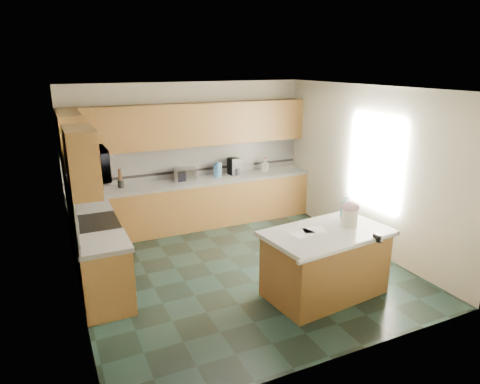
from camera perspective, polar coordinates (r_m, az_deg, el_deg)
floor at (r=6.66m, az=0.10°, el=-10.22°), size 4.60×4.60×0.00m
ceiling at (r=5.94m, az=0.11°, el=13.65°), size 4.60×4.60×0.00m
wall_back at (r=8.26m, az=-6.74°, el=5.00°), size 4.60×0.04×2.70m
wall_front at (r=4.30m, az=13.41°, el=-6.71°), size 4.60×0.04×2.70m
wall_left at (r=5.63m, az=-21.81°, el=-1.78°), size 0.04×4.60×2.70m
wall_right at (r=7.42m, az=16.59°, el=3.04°), size 0.04×4.60×2.70m
back_base_cab at (r=8.21m, az=-5.82°, el=-1.70°), size 4.60×0.60×0.86m
back_countertop at (r=8.08m, az=-5.91°, el=1.39°), size 4.60×0.64×0.06m
back_upper_cab at (r=7.99m, az=-6.46°, el=8.90°), size 4.60×0.33×0.78m
back_backsplash at (r=8.26m, az=-6.64°, el=4.18°), size 4.60×0.02×0.63m
back_accent_band at (r=8.30m, az=-6.59°, el=2.86°), size 4.60×0.01×0.05m
left_base_cab_rear at (r=7.17m, az=-19.18°, el=-5.41°), size 0.60×0.82×0.86m
left_counter_rear at (r=7.02m, az=-19.54°, el=-1.93°), size 0.64×0.82×0.06m
left_base_cab_front at (r=5.78m, az=-17.43°, el=-10.76°), size 0.60×0.72×0.86m
left_counter_front at (r=5.59m, az=-17.85°, el=-6.57°), size 0.64×0.72×0.06m
left_backsplash at (r=6.19m, az=-21.76°, el=-1.26°), size 0.02×2.30×0.63m
left_accent_band at (r=6.25m, az=-21.51°, el=-2.95°), size 0.01×2.30×0.05m
left_upper_cab_rear at (r=6.89m, az=-21.63°, el=6.56°), size 0.33×1.09×0.78m
left_upper_cab_front at (r=5.26m, az=-20.32°, el=3.80°), size 0.33×0.72×0.78m
range_body at (r=6.44m, az=-18.39°, el=-7.80°), size 0.60×0.76×0.88m
range_oven_door at (r=6.49m, az=-15.80°, el=-7.77°), size 0.02×0.68×0.55m
range_cooktop at (r=6.27m, az=-18.77°, el=-3.97°), size 0.62×0.78×0.04m
range_handle at (r=6.34m, az=-15.81°, el=-4.61°), size 0.02×0.66×0.02m
range_backguard at (r=6.21m, az=-21.25°, el=-3.24°), size 0.06×0.76×0.18m
microwave at (r=6.04m, az=-19.52°, el=3.44°), size 0.50×0.73×0.41m
island_base at (r=5.93m, az=11.28°, el=-9.51°), size 1.63×1.05×0.86m
island_top at (r=5.75m, az=11.54°, el=-5.40°), size 1.74×1.16×0.06m
island_bullnose at (r=5.40m, az=14.63°, el=-7.13°), size 1.64×0.24×0.06m
treat_jar at (r=5.96m, az=14.39°, el=-3.30°), size 0.28×0.28×0.23m
treat_jar_lid at (r=5.91m, az=14.50°, el=-1.93°), size 0.24×0.24×0.15m
treat_jar_knob at (r=5.89m, az=14.53°, el=-1.47°), size 0.08×0.03×0.03m
treat_jar_knob_end_l at (r=5.87m, az=14.23°, el=-1.53°), size 0.04×0.04×0.04m
treat_jar_knob_end_r at (r=5.92m, az=14.83°, el=-1.42°), size 0.04×0.04×0.04m
soap_bottle_island at (r=6.18m, az=13.80°, el=-2.06°), size 0.13×0.13×0.32m
paper_sheet_a at (r=5.60m, az=8.34°, el=-5.50°), size 0.37×0.31×0.00m
paper_sheet_b at (r=5.74m, az=9.82°, el=-5.00°), size 0.35×0.30×0.00m
clamp_body at (r=5.65m, az=17.80°, el=-5.84°), size 0.05×0.11×0.10m
clamp_handle at (r=5.62m, az=18.23°, el=-6.26°), size 0.02×0.08×0.02m
knife_block at (r=7.73m, az=-18.27°, el=0.94°), size 0.13×0.17×0.23m
utensil_crock at (r=7.81m, az=-15.61°, el=1.05°), size 0.11×0.11×0.13m
utensil_bundle at (r=7.77m, az=-15.71°, el=2.22°), size 0.06×0.06×0.20m
toaster_oven at (r=8.03m, az=-7.36°, el=2.32°), size 0.46×0.38×0.23m
toaster_oven_door at (r=7.91m, az=-7.07°, el=2.11°), size 0.36×0.01×0.19m
paper_towel at (r=8.30m, az=-2.83°, el=3.01°), size 0.11×0.11×0.25m
paper_towel_base at (r=8.33m, az=-2.82°, el=2.21°), size 0.17×0.17×0.01m
water_jug at (r=8.25m, az=-3.02°, el=2.88°), size 0.15×0.15×0.24m
water_jug_neck at (r=8.22m, az=-3.04°, el=3.83°), size 0.07×0.07×0.03m
coffee_maker at (r=8.39m, az=-0.81°, el=3.45°), size 0.22×0.23×0.33m
coffee_carafe at (r=8.37m, az=-0.67°, el=2.73°), size 0.14×0.14×0.14m
soap_bottle_back at (r=8.67m, az=3.37°, el=3.58°), size 0.16×0.16×0.25m
soap_back_cap at (r=8.64m, az=3.39°, el=4.48°), size 0.02×0.02×0.03m
window_light_proxy at (r=7.22m, az=17.55°, el=3.82°), size 0.02×1.40×1.10m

